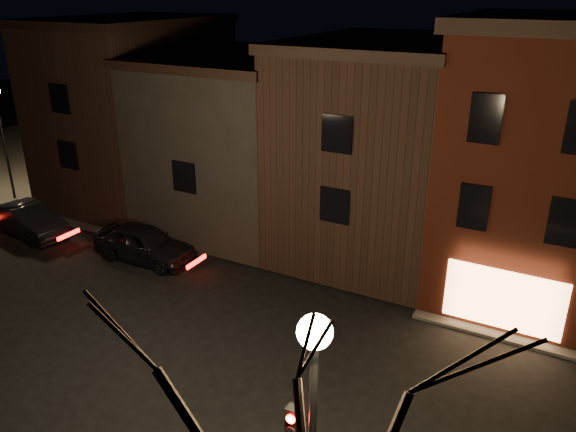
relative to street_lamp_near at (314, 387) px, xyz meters
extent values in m
plane|color=black|center=(-6.20, 6.00, -5.18)|extent=(120.00, 120.00, 0.00)
cube|color=#2D2B28|center=(-26.20, 26.00, -5.12)|extent=(30.00, 30.00, 0.12)
cube|color=#3C130A|center=(1.80, 15.50, -0.06)|extent=(6.00, 8.00, 10.00)
cube|color=black|center=(1.80, 15.50, 5.19)|extent=(6.50, 8.50, 0.50)
cube|color=#FFB572|center=(1.80, 11.45, -3.76)|extent=(4.00, 0.12, 2.20)
cube|color=black|center=(-4.70, 16.50, -0.56)|extent=(7.00, 10.00, 9.00)
cube|color=black|center=(-4.70, 16.50, 4.14)|extent=(7.30, 10.30, 0.40)
cube|color=black|center=(-11.95, 16.50, -1.06)|extent=(7.50, 10.00, 8.00)
cube|color=black|center=(-11.95, 16.50, 3.14)|extent=(7.80, 10.30, 0.40)
cube|color=black|center=(-19.20, 16.50, -0.31)|extent=(7.00, 10.00, 9.50)
cube|color=black|center=(-19.20, 16.50, 4.64)|extent=(7.30, 10.30, 0.40)
sphere|color=#FFD18C|center=(0.00, 0.00, 1.12)|extent=(0.60, 0.60, 0.60)
cylinder|color=black|center=(-25.20, 12.20, -2.06)|extent=(0.14, 0.14, 6.00)
cube|color=black|center=(-0.60, 0.42, -1.46)|extent=(0.28, 0.22, 0.90)
cylinder|color=#FF0C07|center=(-0.60, 0.30, -1.18)|extent=(0.18, 0.06, 0.18)
cylinder|color=black|center=(-0.60, 0.30, -1.46)|extent=(0.18, 0.06, 0.18)
imported|color=black|center=(-13.27, 9.95, -4.35)|extent=(4.89, 2.09, 1.65)
imported|color=black|center=(-20.20, 9.32, -4.39)|extent=(4.97, 2.31, 1.58)
camera|label=1|loc=(3.31, -6.99, 6.33)|focal=35.00mm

